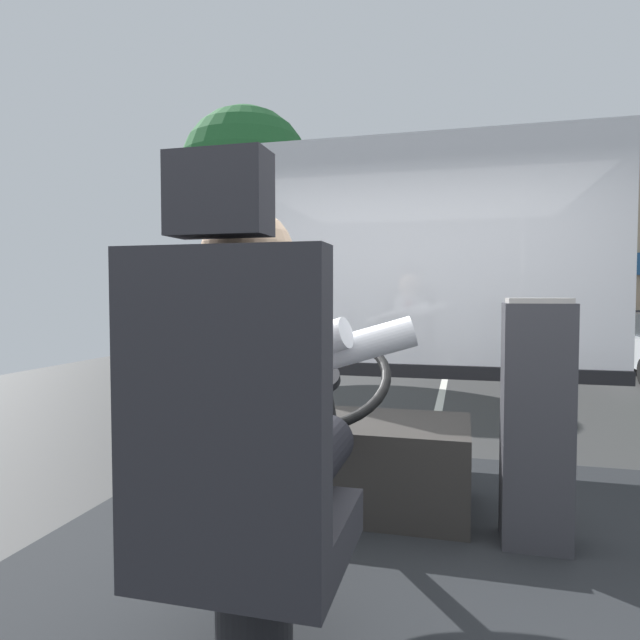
{
  "coord_description": "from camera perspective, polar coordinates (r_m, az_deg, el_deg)",
  "views": [
    {
      "loc": [
        0.33,
        -1.76,
        1.68
      ],
      "look_at": [
        -0.29,
        0.6,
        1.57
      ],
      "focal_mm": 30.9,
      "sensor_mm": 36.0,
      "label": 1
    }
  ],
  "objects": [
    {
      "name": "ground",
      "position": [
        10.7,
        12.71,
        -6.58
      ],
      "size": [
        18.0,
        44.0,
        0.06
      ],
      "color": "#313131"
    },
    {
      "name": "fare_box",
      "position": [
        2.33,
        21.46,
        -9.82
      ],
      "size": [
        0.25,
        0.22,
        0.96
      ],
      "color": "#333338",
      "rests_on": "bus_floor"
    },
    {
      "name": "street_tree",
      "position": [
        12.62,
        -7.68,
        14.66
      ],
      "size": [
        2.85,
        2.85,
        5.78
      ],
      "color": "#4C3828",
      "rests_on": "ground"
    },
    {
      "name": "driver_seat",
      "position": [
        1.37,
        -8.34,
        -16.07
      ],
      "size": [
        0.48,
        0.48,
        1.28
      ],
      "color": "black",
      "rests_on": "bus_floor"
    },
    {
      "name": "bus_driver",
      "position": [
        1.46,
        -6.18,
        -8.51
      ],
      "size": [
        0.79,
        0.6,
        0.76
      ],
      "color": "black",
      "rests_on": "driver_seat"
    },
    {
      "name": "steering_console",
      "position": [
        2.61,
        2.78,
        -14.11
      ],
      "size": [
        1.1,
        1.01,
        0.82
      ],
      "color": "#282623",
      "rests_on": "bus_floor"
    },
    {
      "name": "parked_car_red",
      "position": [
        18.52,
        28.8,
        -0.88
      ],
      "size": [
        1.81,
        3.99,
        1.25
      ],
      "color": "maroon",
      "rests_on": "ground"
    },
    {
      "name": "windshield_panel",
      "position": [
        3.4,
        9.08,
        3.82
      ],
      "size": [
        2.5,
        0.08,
        1.48
      ],
      "color": "silver"
    }
  ]
}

